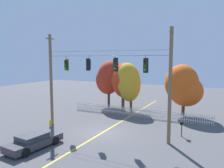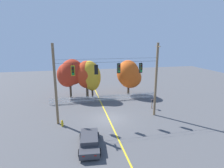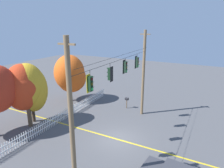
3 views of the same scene
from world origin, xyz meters
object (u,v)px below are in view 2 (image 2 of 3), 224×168
at_px(autumn_maple_near_fence, 70,73).
at_px(roadside_mailbox, 152,101).
at_px(autumn_maple_far_west, 129,75).
at_px(traffic_signal_northbound_secondary, 73,71).
at_px(traffic_signal_southbound_primary, 119,68).
at_px(traffic_signal_northbound_primary, 141,68).
at_px(traffic_signal_eastbound_side, 96,69).
at_px(autumn_maple_mid, 87,74).
at_px(fire_hydrant, 62,123).
at_px(autumn_oak_far_east, 90,76).
at_px(parked_car, 89,141).

bearing_deg(autumn_maple_near_fence, roadside_mailbox, -35.32).
bearing_deg(roadside_mailbox, autumn_maple_far_west, 98.85).
height_order(traffic_signal_northbound_secondary, autumn_maple_far_west, traffic_signal_northbound_secondary).
bearing_deg(traffic_signal_southbound_primary, traffic_signal_northbound_primary, 0.00).
bearing_deg(traffic_signal_southbound_primary, roadside_mailbox, 21.48).
height_order(traffic_signal_northbound_primary, autumn_maple_near_fence, traffic_signal_northbound_primary).
bearing_deg(traffic_signal_eastbound_side, traffic_signal_northbound_primary, 0.20).
height_order(traffic_signal_eastbound_side, traffic_signal_southbound_primary, same).
bearing_deg(traffic_signal_northbound_secondary, roadside_mailbox, 11.25).
height_order(traffic_signal_northbound_primary, roadside_mailbox, traffic_signal_northbound_primary).
bearing_deg(roadside_mailbox, traffic_signal_northbound_primary, -141.54).
distance_m(traffic_signal_eastbound_side, autumn_maple_mid, 9.61).
height_order(traffic_signal_southbound_primary, fire_hydrant, traffic_signal_southbound_primary).
distance_m(autumn_maple_far_west, roadside_mailbox, 7.92).
relative_size(fire_hydrant, roadside_mailbox, 0.56).
relative_size(traffic_signal_southbound_primary, autumn_oak_far_east, 0.22).
height_order(autumn_maple_mid, roadside_mailbox, autumn_maple_mid).
relative_size(autumn_maple_mid, autumn_maple_far_west, 1.02).
xyz_separation_m(traffic_signal_northbound_secondary, parked_car, (1.16, -5.66, -5.64)).
relative_size(traffic_signal_southbound_primary, autumn_maple_near_fence, 0.21).
height_order(autumn_maple_mid, parked_car, autumn_maple_mid).
bearing_deg(autumn_maple_far_west, traffic_signal_southbound_primary, -114.18).
xyz_separation_m(traffic_signal_northbound_primary, autumn_maple_mid, (-5.88, 9.31, -2.24)).
bearing_deg(traffic_signal_northbound_primary, roadside_mailbox, 38.46).
bearing_deg(autumn_oak_far_east, traffic_signal_northbound_secondary, -107.16).
bearing_deg(traffic_signal_northbound_primary, traffic_signal_southbound_primary, -180.00).
distance_m(autumn_maple_mid, roadside_mailbox, 11.56).
height_order(autumn_oak_far_east, roadside_mailbox, autumn_oak_far_east).
relative_size(autumn_maple_near_fence, autumn_maple_far_west, 1.06).
height_order(autumn_oak_far_east, fire_hydrant, autumn_oak_far_east).
distance_m(traffic_signal_northbound_primary, fire_hydrant, 11.32).
bearing_deg(roadside_mailbox, autumn_maple_near_fence, 144.68).
bearing_deg(fire_hydrant, traffic_signal_northbound_primary, 5.14).
relative_size(parked_car, roadside_mailbox, 3.32).
bearing_deg(traffic_signal_eastbound_side, traffic_signal_northbound_secondary, 179.59).
bearing_deg(roadside_mailbox, traffic_signal_southbound_primary, -158.52).
height_order(autumn_maple_far_west, roadside_mailbox, autumn_maple_far_west).
height_order(traffic_signal_northbound_secondary, fire_hydrant, traffic_signal_northbound_secondary).
height_order(traffic_signal_northbound_primary, autumn_oak_far_east, traffic_signal_northbound_primary).
distance_m(traffic_signal_eastbound_side, traffic_signal_northbound_primary, 5.50).
bearing_deg(parked_car, roadside_mailbox, 38.94).
height_order(traffic_signal_northbound_secondary, autumn_maple_mid, traffic_signal_northbound_secondary).
bearing_deg(autumn_maple_near_fence, traffic_signal_southbound_primary, -60.17).
height_order(autumn_maple_near_fence, roadside_mailbox, autumn_maple_near_fence).
bearing_deg(autumn_maple_mid, autumn_maple_near_fence, 162.54).
bearing_deg(autumn_maple_mid, traffic_signal_southbound_primary, -71.50).
bearing_deg(traffic_signal_southbound_primary, autumn_maple_near_fence, 119.83).
xyz_separation_m(traffic_signal_northbound_primary, autumn_maple_near_fence, (-8.59, 10.17, -2.08)).
height_order(autumn_maple_far_west, parked_car, autumn_maple_far_west).
bearing_deg(autumn_oak_far_east, traffic_signal_eastbound_side, -91.10).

